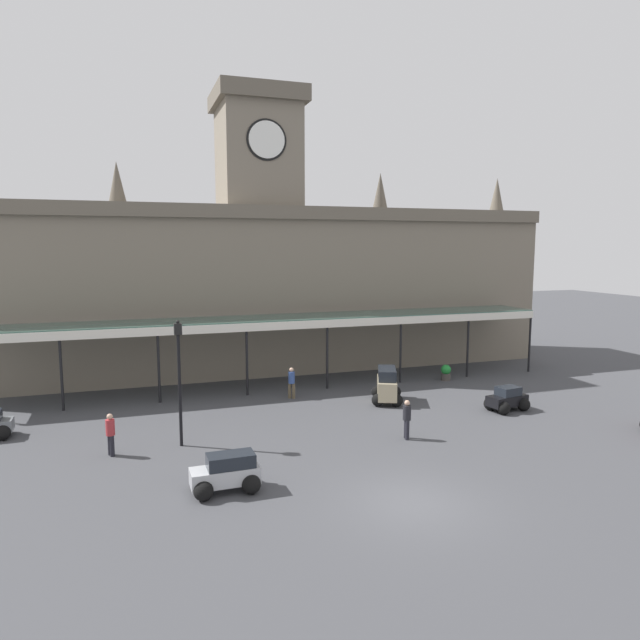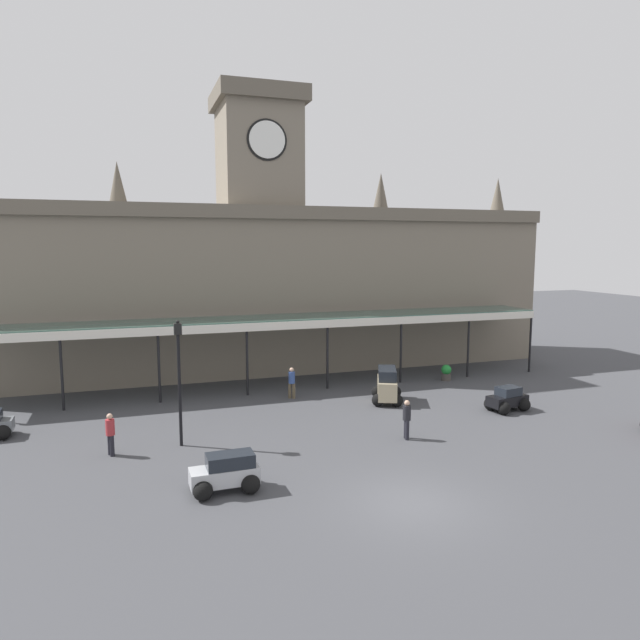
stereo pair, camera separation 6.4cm
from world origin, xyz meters
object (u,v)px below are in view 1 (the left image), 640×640
(car_beige_van, at_px, (387,387))
(car_silver_estate, at_px, (226,475))
(pedestrian_beside_cars, at_px, (110,433))
(pedestrian_crossing_forecourt, at_px, (292,382))
(pedestrian_near_entrance, at_px, (407,418))
(planter_forecourt_centre, at_px, (446,372))
(victorian_lamppost, at_px, (179,369))
(car_black_sedan, at_px, (507,400))

(car_beige_van, relative_size, car_silver_estate, 1.14)
(pedestrian_beside_cars, bearing_deg, pedestrian_crossing_forecourt, 33.32)
(car_beige_van, bearing_deg, car_silver_estate, -139.58)
(car_beige_van, distance_m, pedestrian_near_entrance, 5.77)
(pedestrian_near_entrance, bearing_deg, car_beige_van, 73.07)
(car_beige_van, relative_size, pedestrian_near_entrance, 1.55)
(car_silver_estate, bearing_deg, planter_forecourt_centre, 37.20)
(pedestrian_beside_cars, distance_m, victorian_lamppost, 3.52)
(car_black_sedan, distance_m, pedestrian_crossing_forecourt, 10.99)
(car_black_sedan, relative_size, victorian_lamppost, 0.42)
(car_beige_van, xyz_separation_m, car_silver_estate, (-9.72, -8.28, -0.24))
(pedestrian_near_entrance, bearing_deg, planter_forecourt_centre, 50.83)
(pedestrian_near_entrance, height_order, pedestrian_crossing_forecourt, same)
(car_silver_estate, relative_size, pedestrian_crossing_forecourt, 1.36)
(car_beige_van, xyz_separation_m, victorian_lamppost, (-10.73, -3.34, 2.38))
(car_black_sedan, relative_size, pedestrian_crossing_forecourt, 1.30)
(car_beige_van, xyz_separation_m, pedestrian_crossing_forecourt, (-4.50, 2.25, 0.10))
(car_black_sedan, bearing_deg, pedestrian_near_entrance, -161.74)
(pedestrian_crossing_forecourt, relative_size, planter_forecourt_centre, 1.74)
(car_silver_estate, distance_m, pedestrian_near_entrance, 8.51)
(car_beige_van, bearing_deg, planter_forecourt_centre, 30.71)
(car_silver_estate, xyz_separation_m, victorian_lamppost, (-1.02, 4.94, 2.62))
(pedestrian_beside_cars, xyz_separation_m, planter_forecourt_centre, (18.86, 6.85, -0.42))
(pedestrian_near_entrance, xyz_separation_m, pedestrian_crossing_forecourt, (-2.82, 7.76, 0.00))
(car_silver_estate, height_order, pedestrian_crossing_forecourt, pedestrian_crossing_forecourt)
(pedestrian_near_entrance, height_order, victorian_lamppost, victorian_lamppost)
(pedestrian_crossing_forecourt, xyz_separation_m, planter_forecourt_centre, (9.96, 0.99, -0.42))
(car_silver_estate, xyz_separation_m, pedestrian_near_entrance, (8.04, 2.76, 0.34))
(victorian_lamppost, bearing_deg, car_silver_estate, -78.37)
(car_beige_van, height_order, car_black_sedan, car_beige_van)
(pedestrian_beside_cars, height_order, victorian_lamppost, victorian_lamppost)
(planter_forecourt_centre, bearing_deg, pedestrian_beside_cars, -160.05)
(car_black_sedan, height_order, pedestrian_near_entrance, pedestrian_near_entrance)
(car_beige_van, height_order, victorian_lamppost, victorian_lamppost)
(car_silver_estate, distance_m, victorian_lamppost, 5.68)
(car_beige_van, xyz_separation_m, planter_forecourt_centre, (5.46, 3.24, -0.32))
(pedestrian_near_entrance, relative_size, pedestrian_beside_cars, 1.00)
(pedestrian_crossing_forecourt, bearing_deg, planter_forecourt_centre, 5.70)
(pedestrian_near_entrance, relative_size, planter_forecourt_centre, 1.74)
(pedestrian_beside_cars, bearing_deg, car_black_sedan, 0.87)
(victorian_lamppost, height_order, planter_forecourt_centre, victorian_lamppost)
(car_beige_van, distance_m, pedestrian_crossing_forecourt, 5.03)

